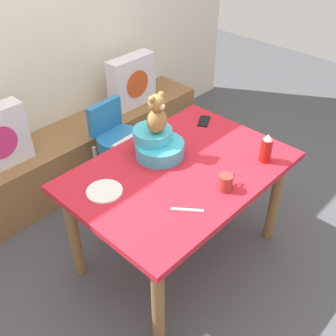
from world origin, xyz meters
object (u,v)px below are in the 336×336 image
dinner_plate_near (104,191)px  infant_seat_teal (157,144)px  pillow_floral_right (132,81)px  teddy_bear (157,115)px  ketchup_bottle (266,148)px  cell_phone (204,121)px  dining_table (180,182)px  coffee_mug (226,182)px  highchair (118,139)px

dinner_plate_near → infant_seat_teal: bearing=5.7°
pillow_floral_right → teddy_bear: 1.24m
ketchup_bottle → cell_phone: (0.10, 0.56, -0.08)m
dining_table → coffee_mug: bearing=-84.2°
highchair → dinner_plate_near: highchair is taller
teddy_bear → cell_phone: teddy_bear is taller
teddy_bear → coffee_mug: size_ratio=2.08×
ketchup_bottle → cell_phone: 0.57m
ketchup_bottle → dinner_plate_near: size_ratio=0.92×
highchair → ketchup_bottle: 1.15m
ketchup_bottle → dining_table: bearing=142.4°
infant_seat_teal → teddy_bear: size_ratio=1.32×
infant_seat_teal → highchair: bearing=75.4°
pillow_floral_right → teddy_bear: size_ratio=1.76×
pillow_floral_right → dining_table: (-0.69, -1.19, -0.04)m
dining_table → teddy_bear: teddy_bear is taller
teddy_bear → ketchup_bottle: 0.68m
coffee_mug → cell_phone: bearing=48.6°
dining_table → cell_phone: size_ratio=9.12×
pillow_floral_right → ketchup_bottle: size_ratio=2.38×
highchair → infant_seat_teal: bearing=-104.6°
highchair → dinner_plate_near: 0.89m
highchair → cell_phone: size_ratio=5.49×
cell_phone → teddy_bear: bearing=64.6°
infant_seat_teal → cell_phone: (0.50, 0.04, -0.07)m
dining_table → highchair: 0.80m
pillow_floral_right → highchair: pillow_floral_right is taller
infant_seat_teal → dinner_plate_near: infant_seat_teal is taller
ketchup_bottle → dinner_plate_near: ketchup_bottle is taller
teddy_bear → dinner_plate_near: size_ratio=1.25×
dinner_plate_near → dining_table: bearing=-19.3°
ketchup_bottle → cell_phone: ketchup_bottle is taller
highchair → dinner_plate_near: bearing=-134.7°
infant_seat_teal → teddy_bear: teddy_bear is taller
highchair → pillow_floral_right: bearing=38.1°
dinner_plate_near → teddy_bear: bearing=5.6°
pillow_floral_right → dining_table: 1.37m
teddy_bear → cell_phone: 0.57m
teddy_bear → infant_seat_teal: bearing=90.0°
dining_table → infant_seat_teal: bearing=86.2°
infant_seat_teal → cell_phone: bearing=4.5°
highchair → teddy_bear: bearing=-104.6°
dining_table → teddy_bear: (0.01, 0.20, 0.38)m
highchair → ketchup_bottle: (0.25, -1.09, 0.31)m
highchair → coffee_mug: 1.12m
pillow_floral_right → infant_seat_teal: size_ratio=1.33×
dining_table → pillow_floral_right: bearing=59.7°
teddy_bear → cell_phone: bearing=4.6°
pillow_floral_right → dinner_plate_near: pillow_floral_right is taller
ketchup_bottle → coffee_mug: ketchup_bottle is taller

